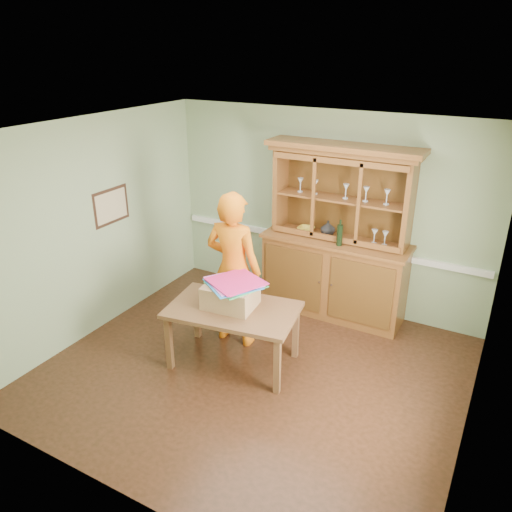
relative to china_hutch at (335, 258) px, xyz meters
The scene contains 14 objects.
floor 1.94m from the china_hutch, 99.47° to the right, with size 4.50×4.50×0.00m, color #4C2818.
ceiling 2.58m from the china_hutch, 99.47° to the right, with size 4.50×4.50×0.00m, color white.
wall_back 0.67m from the china_hutch, 137.65° to the left, with size 4.50×4.50×0.00m, color #8CA47B.
wall_left 3.12m from the china_hutch, 145.65° to the right, with size 4.00×4.00×0.00m, color #8CA47B.
wall_right 2.67m from the china_hutch, 41.53° to the right, with size 4.00×4.00×0.00m, color #8CA47B.
wall_front 3.79m from the china_hutch, 94.43° to the right, with size 4.50×4.50×0.00m, color #8CA47B.
chair_rail 0.39m from the china_hutch, 140.47° to the left, with size 4.41×0.05×0.08m, color white.
framed_map 2.99m from the china_hutch, 150.31° to the right, with size 0.03×0.60×0.46m.
window_panel 2.89m from the china_hutch, 46.39° to the right, with size 0.03×0.96×1.36m.
china_hutch is the anchor object (origin of this frame).
dining_table 1.79m from the china_hutch, 109.01° to the right, with size 1.56×1.08×0.72m.
cardboard_box 1.77m from the china_hutch, 110.91° to the right, with size 0.56×0.45×0.26m, color #A27D53.
kite_stack 1.73m from the china_hutch, 110.54° to the right, with size 0.71×0.71×0.04m.
person 1.51m from the china_hutch, 123.49° to the right, with size 0.70×0.46×1.93m, color orange.
Camera 1 is at (2.31, -4.12, 3.48)m, focal length 35.00 mm.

